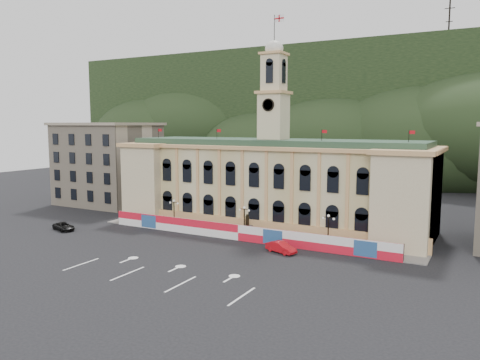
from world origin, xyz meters
The scene contains 13 objects.
ground centered at (0.00, 0.00, 0.00)m, with size 260.00×260.00×0.00m, color black.
lane_markings centered at (0.00, -5.00, 0.00)m, with size 26.00×10.00×0.02m, color white, non-canonical shape.
hill_ridge centered at (0.03, 121.99, 19.48)m, with size 230.00×80.00×64.00m.
city_hall centered at (0.00, 27.63, 7.85)m, with size 56.20×17.60×37.10m.
side_building_left centered at (-43.00, 30.93, 9.33)m, with size 21.00×17.00×18.60m.
hoarding_fence centered at (0.06, 15.07, 1.25)m, with size 50.00×0.44×2.50m.
pavement centered at (0.00, 17.75, 0.08)m, with size 56.00×5.50×0.16m, color slate.
statue centered at (0.00, 18.00, 1.19)m, with size 1.40×1.40×3.72m.
lamp_left centered at (-14.00, 17.00, 3.07)m, with size 1.96×0.44×5.15m.
lamp_center centered at (0.00, 17.00, 3.07)m, with size 1.96×0.44×5.15m.
lamp_right centered at (14.00, 17.00, 3.07)m, with size 1.96×0.44×5.15m.
red_sedan centered at (8.79, 11.73, 0.79)m, with size 5.07×3.12×1.58m, color red.
black_suv centered at (-30.00, 6.68, 0.68)m, with size 5.38×3.64×1.37m, color black.
Camera 1 is at (34.90, -48.32, 18.36)m, focal length 35.00 mm.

